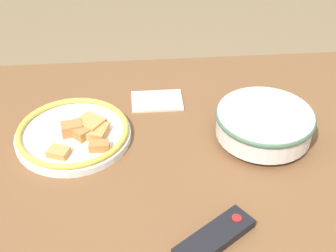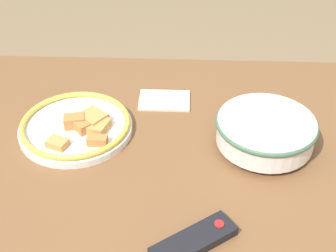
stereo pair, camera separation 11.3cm
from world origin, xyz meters
name	(u,v)px [view 1 (the left image)]	position (x,y,z in m)	size (l,w,h in m)	color
dining_table	(183,201)	(0.00, 0.00, 0.64)	(1.25, 1.07, 0.71)	brown
noodle_bowl	(264,123)	(-0.21, -0.12, 0.76)	(0.24, 0.24, 0.08)	silver
food_plate	(74,133)	(0.25, -0.16, 0.73)	(0.28, 0.28, 0.05)	white
tv_remote	(215,237)	(-0.04, 0.18, 0.72)	(0.17, 0.14, 0.02)	black
folded_napkin	(157,101)	(0.04, -0.30, 0.72)	(0.14, 0.10, 0.01)	beige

